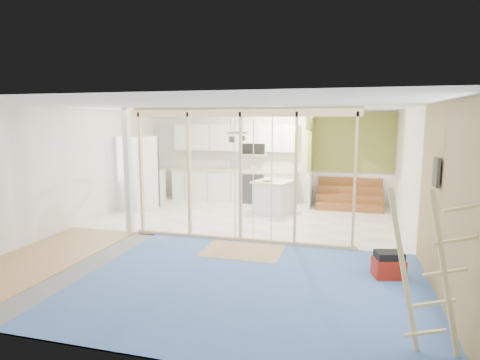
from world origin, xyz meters
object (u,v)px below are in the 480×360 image
(island, at_px, (273,198))
(ladder, at_px, (429,273))
(fridge, at_px, (136,173))
(toolbox, at_px, (389,266))

(island, height_order, ladder, ladder)
(island, relative_size, ladder, 0.63)
(ladder, bearing_deg, fridge, 131.01)
(island, height_order, toolbox, island)
(fridge, xyz_separation_m, toolbox, (6.00, -3.21, -0.77))
(fridge, relative_size, ladder, 1.14)
(toolbox, xyz_separation_m, ladder, (0.16, -2.00, 0.67))
(island, bearing_deg, toolbox, -40.52)
(island, distance_m, toolbox, 4.38)
(ladder, bearing_deg, island, 105.82)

